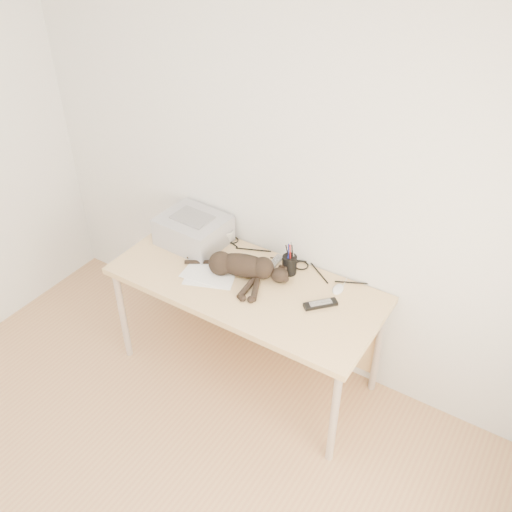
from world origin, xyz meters
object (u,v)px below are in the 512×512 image
Objects in this scene: cat at (240,267)px; mug at (226,236)px; desk at (253,292)px; pen_cup at (289,264)px; mouse at (338,288)px; printer at (193,230)px.

mug is at bearing 120.64° from cat.
pen_cup reaches higher than desk.
desk is at bearing 19.38° from cat.
cat is 0.58m from mouse.
cat is 6.48× the size of mouse.
pen_cup reaches higher than printer.
printer is at bearing -176.13° from pen_cup.
cat is at bearing -142.77° from pen_cup.
cat is (-0.06, -0.05, 0.20)m from desk.
printer is 0.67m from pen_cup.
cat is at bearing -143.39° from desk.
cat reaches higher than mouse.
printer is 4.17× the size of mug.
mug is (-0.27, 0.24, -0.02)m from cat.
mouse is (0.32, 0.01, -0.05)m from pen_cup.
desk is at bearing -30.48° from mug.
pen_cup reaches higher than mouse.
printer is 0.46m from cat.
desk is at bearing -168.88° from mouse.
cat is (0.44, -0.13, -0.03)m from printer.
mouse is at bearing -3.88° from mug.
mug is 0.99× the size of mouse.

